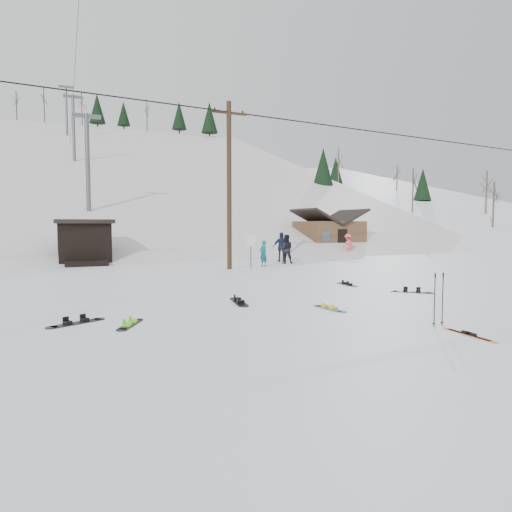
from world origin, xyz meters
name	(u,v)px	position (x,y,z in m)	size (l,w,h in m)	color
ground	(355,322)	(0.00, 0.00, 0.00)	(200.00, 200.00, 0.00)	white
ski_slope	(109,330)	(0.00, 55.00, -12.00)	(60.00, 75.00, 45.00)	silver
ridge_right	(359,308)	(38.00, 50.00, -11.00)	(34.00, 85.00, 36.00)	white
treeline_right	(383,242)	(36.00, 42.00, 0.00)	(20.00, 60.00, 10.00)	black
treeline_crest	(89,237)	(0.00, 86.00, 0.00)	(50.00, 6.00, 10.00)	black
utility_pole	(229,183)	(2.00, 14.00, 4.68)	(2.00, 0.26, 9.00)	#3A2819
trail_sign	(251,246)	(3.10, 13.58, 1.27)	(0.50, 0.09, 1.85)	#595B60
lift_hut	(84,242)	(-5.00, 20.94, 1.36)	(3.40, 4.10, 2.75)	black
lift_tower_near	(88,157)	(-4.00, 30.00, 7.86)	(2.20, 0.36, 8.00)	#595B60
lift_tower_mid	(74,124)	(-4.00, 50.00, 14.36)	(2.20, 0.36, 8.00)	#595B60
lift_tower_far	(66,107)	(-4.00, 70.00, 20.86)	(2.20, 0.36, 8.00)	#595B60
cabin	(329,235)	(15.00, 24.00, 1.48)	(5.39, 4.40, 3.77)	brown
hero_snowboard	(330,308)	(0.41, 1.77, 0.02)	(0.37, 1.32, 0.09)	#1967A3
hero_skis	(469,334)	(1.47, -2.13, 0.02)	(0.18, 1.48, 0.08)	#C95014
ski_poles	(439,299)	(1.61, -1.12, 0.66)	(0.35, 0.09, 1.29)	black
board_scatter_a	(76,323)	(-6.37, 2.72, 0.03)	(1.41, 0.84, 0.11)	black
board_scatter_b	(239,302)	(-1.57, 3.86, 0.03)	(0.57, 1.68, 0.12)	black
board_scatter_c	(130,324)	(-5.18, 2.00, 0.02)	(0.81, 1.24, 0.10)	black
board_scatter_d	(412,292)	(4.92, 3.29, 0.03)	(1.13, 1.15, 0.10)	black
board_scatter_f	(347,284)	(3.99, 5.94, 0.02)	(0.33, 1.36, 0.10)	black
skier_teal	(263,253)	(4.37, 14.68, 0.76)	(0.55, 0.36, 1.52)	#0B6C75
skier_dark	(286,249)	(6.48, 15.84, 0.90)	(0.88, 0.69, 1.81)	black
skier_pink	(348,245)	(14.26, 20.17, 0.85)	(1.10, 0.63, 1.70)	#F25562
skier_navy	(282,247)	(6.86, 17.14, 0.96)	(1.13, 0.47, 1.93)	#17213B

